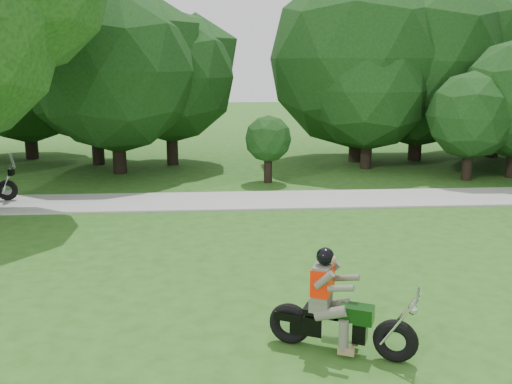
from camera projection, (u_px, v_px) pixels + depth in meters
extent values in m
plane|color=#285117|center=(436.00, 315.00, 9.36)|extent=(100.00, 100.00, 0.00)
cube|color=#9A9A95|center=(336.00, 199.00, 17.13)|extent=(60.00, 2.20, 0.06)
cylinder|color=black|center=(467.00, 162.00, 19.88)|extent=(0.35, 0.35, 1.27)
sphere|color=#0F3513|center=(471.00, 116.00, 19.52)|extent=(3.03, 3.03, 3.03)
cylinder|color=black|center=(356.00, 140.00, 23.49)|extent=(0.57, 0.57, 1.80)
sphere|color=#0F3513|center=(359.00, 59.00, 22.76)|extent=(7.30, 7.30, 7.30)
cylinder|color=black|center=(268.00, 168.00, 19.52)|extent=(0.28, 0.28, 0.99)
sphere|color=#0F3513|center=(268.00, 139.00, 19.29)|extent=(1.60, 1.60, 1.60)
cylinder|color=black|center=(493.00, 136.00, 24.63)|extent=(0.55, 0.55, 1.80)
sphere|color=#0F3513|center=(500.00, 61.00, 23.91)|extent=(7.04, 7.04, 7.04)
cylinder|color=black|center=(98.00, 142.00, 22.85)|extent=(0.48, 0.48, 1.80)
sphere|color=#0F3513|center=(93.00, 73.00, 22.24)|extent=(5.58, 5.58, 5.58)
cylinder|color=black|center=(366.00, 149.00, 22.02)|extent=(0.43, 0.43, 1.53)
sphere|color=#0F3513|center=(369.00, 89.00, 21.51)|extent=(4.63, 4.63, 4.63)
cylinder|color=black|center=(119.00, 149.00, 21.04)|extent=(0.50, 0.50, 1.80)
sphere|color=#0F3513|center=(115.00, 71.00, 20.40)|extent=(5.96, 5.96, 5.96)
cylinder|color=black|center=(172.00, 142.00, 22.81)|extent=(0.46, 0.46, 1.80)
sphere|color=#0F3513|center=(170.00, 77.00, 22.23)|extent=(5.17, 5.17, 5.17)
cylinder|color=black|center=(31.00, 138.00, 24.19)|extent=(0.53, 0.53, 1.80)
sphere|color=#0F3513|center=(24.00, 65.00, 23.52)|extent=(6.54, 6.54, 6.54)
cylinder|color=black|center=(415.00, 139.00, 23.89)|extent=(0.55, 0.55, 1.80)
sphere|color=#0F3513|center=(420.00, 61.00, 23.17)|extent=(6.99, 6.99, 6.99)
torus|color=black|center=(290.00, 323.00, 8.37)|extent=(0.65, 0.42, 0.63)
torus|color=black|center=(395.00, 341.00, 7.86)|extent=(0.65, 0.42, 0.63)
cube|color=black|center=(328.00, 327.00, 8.17)|extent=(1.09, 0.65, 0.29)
cube|color=silver|center=(339.00, 329.00, 8.12)|extent=(0.52, 0.46, 0.36)
cube|color=black|center=(357.00, 314.00, 7.97)|extent=(0.54, 0.44, 0.23)
cube|color=black|center=(321.00, 311.00, 8.16)|extent=(0.54, 0.45, 0.09)
cylinder|color=silver|center=(399.00, 320.00, 7.77)|extent=(0.46, 0.24, 0.74)
cylinder|color=silver|center=(417.00, 296.00, 7.62)|extent=(0.27, 0.54, 0.03)
cube|color=#585B4A|center=(321.00, 302.00, 8.13)|extent=(0.39, 0.42, 0.22)
cube|color=#585B4A|center=(323.00, 281.00, 8.05)|extent=(0.37, 0.44, 0.50)
cube|color=#FF2205|center=(323.00, 280.00, 8.05)|extent=(0.41, 0.48, 0.39)
sphere|color=black|center=(325.00, 256.00, 7.96)|extent=(0.25, 0.25, 0.25)
torus|color=black|center=(7.00, 190.00, 16.77)|extent=(0.63, 0.25, 0.62)
cylinder|color=silver|center=(7.00, 180.00, 16.71)|extent=(0.35, 0.08, 0.79)
cylinder|color=silver|center=(11.00, 167.00, 16.65)|extent=(0.10, 0.56, 0.03)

